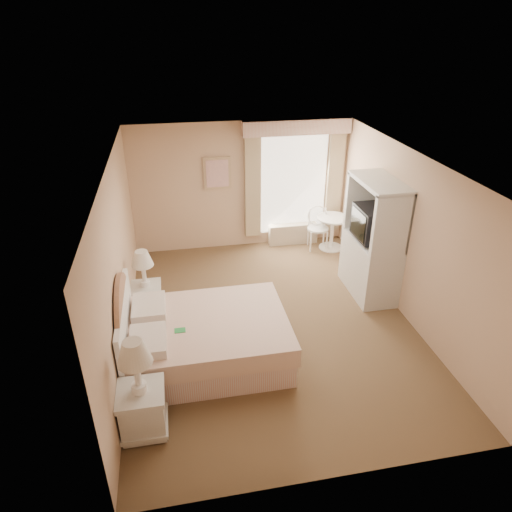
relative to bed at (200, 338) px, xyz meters
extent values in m
cube|color=brown|center=(1.12, 0.67, -0.35)|extent=(4.20, 5.50, 0.01)
cube|color=silver|center=(1.12, 0.67, 2.15)|extent=(4.20, 5.50, 0.01)
cube|color=tan|center=(1.12, 3.42, 0.90)|extent=(4.20, 0.01, 2.50)
cube|color=tan|center=(1.12, -2.08, 0.90)|extent=(4.20, 0.01, 2.50)
cube|color=tan|center=(-0.98, 0.67, 0.90)|extent=(0.01, 5.50, 2.50)
cube|color=tan|center=(3.22, 0.67, 0.90)|extent=(0.01, 5.50, 2.50)
cube|color=white|center=(2.17, 3.39, 0.90)|extent=(1.30, 0.02, 2.00)
cube|color=tan|center=(1.34, 3.34, 0.90)|extent=(0.30, 0.08, 2.05)
cube|color=tan|center=(3.00, 3.34, 0.90)|extent=(0.30, 0.08, 2.05)
cube|color=tan|center=(2.17, 3.30, 2.02)|extent=(2.05, 0.20, 0.28)
cube|color=beige|center=(2.17, 3.30, -0.14)|extent=(1.00, 0.22, 0.42)
cube|color=tan|center=(0.67, 3.39, 1.20)|extent=(0.52, 0.03, 0.62)
cube|color=beige|center=(0.67, 3.37, 1.20)|extent=(0.42, 0.02, 0.52)
cube|color=tan|center=(0.12, 0.00, -0.18)|extent=(2.04, 1.56, 0.35)
cube|color=beige|center=(0.12, 0.00, 0.13)|extent=(2.10, 1.62, 0.27)
cube|color=beige|center=(-0.64, -0.37, 0.33)|extent=(0.44, 0.60, 0.14)
cube|color=beige|center=(-0.64, 0.37, 0.33)|extent=(0.44, 0.60, 0.14)
cube|color=green|center=(-0.25, -0.15, 0.28)|extent=(0.14, 0.10, 0.01)
cube|color=white|center=(-0.93, 0.00, 0.18)|extent=(0.06, 1.65, 1.07)
cylinder|color=#A67458|center=(-0.93, 0.00, 0.28)|extent=(0.05, 1.46, 1.46)
cube|color=silver|center=(-0.72, -1.10, -0.08)|extent=(0.47, 0.47, 0.51)
cube|color=silver|center=(-0.72, -1.10, 0.21)|extent=(0.51, 0.51, 0.06)
cube|color=silver|center=(-0.72, -1.10, -0.25)|extent=(0.51, 0.51, 0.05)
cylinder|color=white|center=(-0.72, -1.10, 0.29)|extent=(0.16, 0.16, 0.10)
cylinder|color=white|center=(-0.72, -1.10, 0.50)|extent=(0.07, 0.07, 0.41)
cone|color=silver|center=(-0.72, -1.10, 0.77)|extent=(0.37, 0.37, 0.27)
cube|color=silver|center=(-0.72, 1.21, -0.11)|extent=(0.42, 0.42, 0.46)
cube|color=silver|center=(-0.72, 1.21, 0.15)|extent=(0.46, 0.46, 0.05)
cube|color=silver|center=(-0.72, 1.21, -0.26)|extent=(0.46, 0.46, 0.05)
cylinder|color=white|center=(-0.72, 1.21, 0.22)|extent=(0.15, 0.15, 0.09)
cylinder|color=white|center=(-0.72, 1.21, 0.40)|extent=(0.06, 0.06, 0.36)
cone|color=silver|center=(-0.72, 1.21, 0.65)|extent=(0.33, 0.33, 0.24)
cylinder|color=white|center=(2.87, 2.91, -0.34)|extent=(0.47, 0.47, 0.03)
cylinder|color=white|center=(2.87, 2.91, -0.01)|extent=(0.07, 0.07, 0.64)
cylinder|color=silver|center=(2.87, 2.91, 0.30)|extent=(0.64, 0.64, 0.04)
cylinder|color=white|center=(2.41, 2.82, -0.14)|extent=(0.03, 0.03, 0.42)
cylinder|color=white|center=(2.73, 2.77, -0.14)|extent=(0.03, 0.03, 0.42)
cylinder|color=white|center=(2.45, 3.14, -0.14)|extent=(0.03, 0.03, 0.42)
cylinder|color=white|center=(2.77, 3.09, -0.14)|extent=(0.03, 0.03, 0.42)
cylinder|color=silver|center=(2.59, 2.96, 0.08)|extent=(0.47, 0.47, 0.04)
torus|color=white|center=(2.61, 3.09, 0.31)|extent=(0.42, 0.15, 0.41)
cylinder|color=white|center=(2.45, 3.14, 0.26)|extent=(0.03, 0.03, 0.38)
cylinder|color=white|center=(2.77, 3.09, 0.26)|extent=(0.03, 0.03, 0.38)
cube|color=silver|center=(2.92, 1.23, 0.13)|extent=(0.59, 1.19, 0.97)
cube|color=silver|center=(2.92, 0.68, 1.10)|extent=(0.59, 0.09, 0.97)
cube|color=silver|center=(2.92, 1.78, 1.10)|extent=(0.59, 0.09, 0.97)
cube|color=silver|center=(2.92, 1.23, 1.59)|extent=(0.59, 1.19, 0.06)
cube|color=silver|center=(3.20, 1.23, 1.10)|extent=(0.04, 1.19, 0.97)
cube|color=black|center=(2.90, 1.23, 0.92)|extent=(0.52, 0.65, 0.52)
cube|color=black|center=(2.64, 1.23, 0.92)|extent=(0.02, 0.54, 0.43)
camera|label=1|loc=(-0.18, -4.94, 3.81)|focal=32.00mm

